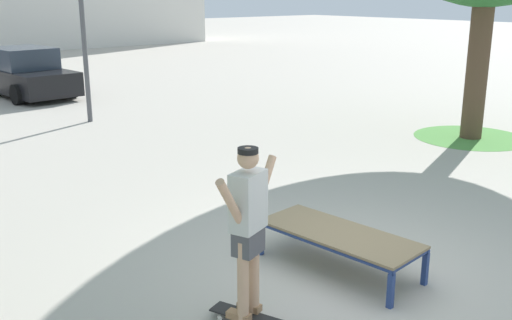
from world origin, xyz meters
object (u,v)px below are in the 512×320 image
at_px(skateboard, 249,317).
at_px(skater, 248,222).
at_px(skate_box, 339,236).
at_px(car_black, 25,74).

xyz_separation_m(skateboard, skater, (-0.00, 0.00, 0.99)).
xyz_separation_m(skate_box, skater, (-1.57, -0.26, 0.66)).
height_order(skater, car_black, skater).
relative_size(skate_box, skater, 1.16).
xyz_separation_m(skater, car_black, (3.06, 14.82, -0.38)).
xyz_separation_m(skate_box, skateboard, (-1.57, -0.26, -0.34)).
bearing_deg(skater, car_black, 78.33).
distance_m(skate_box, car_black, 14.63).
height_order(skateboard, car_black, car_black).
bearing_deg(car_black, skateboard, -101.67).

